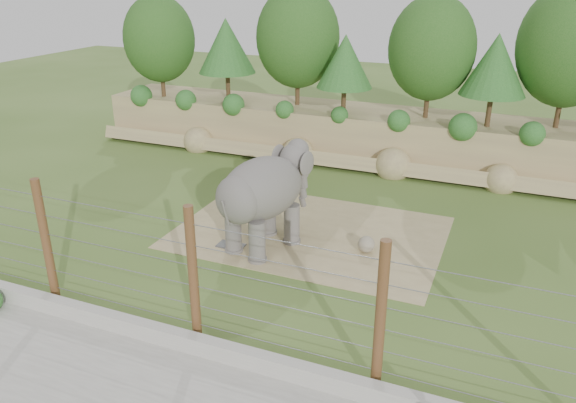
% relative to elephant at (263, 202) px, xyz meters
% --- Properties ---
extents(ground, '(90.00, 90.00, 0.00)m').
position_rel_elephant_xyz_m(ground, '(0.66, -1.22, -1.77)').
color(ground, '#456425').
rests_on(ground, ground).
extents(back_embankment, '(30.00, 5.52, 8.77)m').
position_rel_elephant_xyz_m(back_embankment, '(1.25, 11.45, 2.19)').
color(back_embankment, '#927D5A').
rests_on(back_embankment, ground).
extents(dirt_patch, '(10.00, 7.00, 0.02)m').
position_rel_elephant_xyz_m(dirt_patch, '(1.16, 1.78, -1.76)').
color(dirt_patch, tan).
rests_on(dirt_patch, ground).
extents(drain_grate, '(1.00, 0.60, 0.03)m').
position_rel_elephant_xyz_m(drain_grate, '(-1.12, -0.43, -1.74)').
color(drain_grate, '#262628').
rests_on(drain_grate, dirt_patch).
extents(elephant, '(3.10, 4.74, 3.55)m').
position_rel_elephant_xyz_m(elephant, '(0.00, 0.00, 0.00)').
color(elephant, slate).
rests_on(elephant, ground).
extents(stone_ball, '(0.61, 0.61, 0.61)m').
position_rel_elephant_xyz_m(stone_ball, '(3.59, 1.00, -1.45)').
color(stone_ball, gray).
rests_on(stone_ball, dirt_patch).
extents(retaining_wall, '(26.00, 0.35, 0.50)m').
position_rel_elephant_xyz_m(retaining_wall, '(0.66, -6.22, -1.52)').
color(retaining_wall, '#A3A097').
rests_on(retaining_wall, ground).
extents(walkway, '(26.00, 4.00, 0.01)m').
position_rel_elephant_xyz_m(walkway, '(0.66, -8.22, -1.77)').
color(walkway, '#A3A097').
rests_on(walkway, ground).
extents(barrier_fence, '(20.26, 0.26, 4.00)m').
position_rel_elephant_xyz_m(barrier_fence, '(0.66, -5.72, 0.23)').
color(barrier_fence, '#55341B').
rests_on(barrier_fence, ground).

